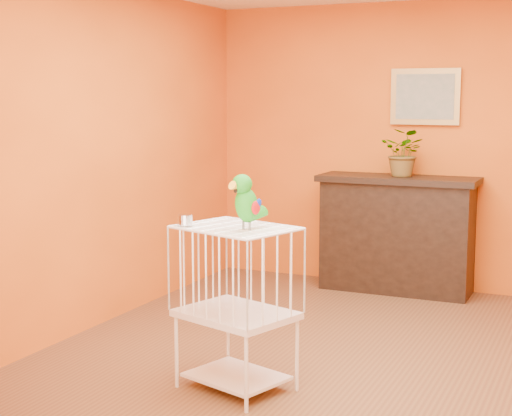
% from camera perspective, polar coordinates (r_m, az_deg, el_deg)
% --- Properties ---
extents(ground, '(4.50, 4.50, 0.00)m').
position_cam_1_polar(ground, '(5.38, 6.48, -10.96)').
color(ground, brown).
rests_on(ground, ground).
extents(room_shell, '(4.50, 4.50, 4.50)m').
position_cam_1_polar(room_shell, '(5.09, 6.77, 6.15)').
color(room_shell, orange).
rests_on(room_shell, ground).
extents(console_cabinet, '(1.41, 0.51, 1.05)m').
position_cam_1_polar(console_cabinet, '(7.17, 10.18, -1.87)').
color(console_cabinet, black).
rests_on(console_cabinet, ground).
extents(potted_plant, '(0.45, 0.48, 0.33)m').
position_cam_1_polar(potted_plant, '(7.07, 10.73, 3.60)').
color(potted_plant, '#26722D').
rests_on(potted_plant, console_cabinet).
extents(framed_picture, '(0.62, 0.04, 0.50)m').
position_cam_1_polar(framed_picture, '(7.23, 12.20, 7.92)').
color(framed_picture, '#AC803D').
rests_on(framed_picture, room_shell).
extents(birdcage, '(0.76, 0.67, 0.99)m').
position_cam_1_polar(birdcage, '(4.71, -1.45, -7.13)').
color(birdcage, white).
rests_on(birdcage, ground).
extents(feed_cup, '(0.09, 0.09, 0.06)m').
position_cam_1_polar(feed_cup, '(4.66, -5.20, -0.87)').
color(feed_cup, silver).
rests_on(feed_cup, birdcage).
extents(parrot, '(0.18, 0.29, 0.33)m').
position_cam_1_polar(parrot, '(4.49, -0.71, 0.51)').
color(parrot, '#59544C').
rests_on(parrot, birdcage).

